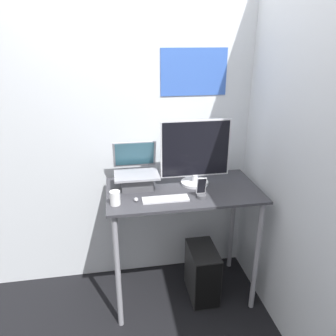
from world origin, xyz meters
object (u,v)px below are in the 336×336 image
object	(u,v)px
monitor	(195,155)
computer_tower	(202,272)
keyboard	(166,199)
mouse	(136,199)
laptop	(136,176)
cell_phone	(201,192)

from	to	relation	value
monitor	computer_tower	world-z (taller)	monitor
monitor	computer_tower	xyz separation A→B (m)	(0.05, -0.14, -0.99)
keyboard	computer_tower	world-z (taller)	keyboard
monitor	mouse	size ratio (longest dim) A/B	10.66
laptop	keyboard	xyz separation A→B (m)	(0.18, -0.25, -0.08)
laptop	mouse	size ratio (longest dim) A/B	6.65
computer_tower	keyboard	bearing A→B (deg)	-162.98
keyboard	cell_phone	world-z (taller)	cell_phone
mouse	cell_phone	xyz separation A→B (m)	(0.46, -0.03, 0.03)
keyboard	cell_phone	size ratio (longest dim) A/B	2.12
monitor	keyboard	xyz separation A→B (m)	(-0.27, -0.24, -0.23)
laptop	keyboard	bearing A→B (deg)	-54.09
cell_phone	keyboard	bearing A→B (deg)	178.36
laptop	computer_tower	distance (m)	0.99
laptop	keyboard	size ratio (longest dim) A/B	1.02
keyboard	computer_tower	distance (m)	0.83
laptop	cell_phone	world-z (taller)	laptop
laptop	monitor	xyz separation A→B (m)	(0.45, -0.01, 0.15)
keyboard	cell_phone	xyz separation A→B (m)	(0.26, -0.01, 0.04)
laptop	cell_phone	bearing A→B (deg)	-30.44
monitor	laptop	bearing A→B (deg)	178.76
keyboard	computer_tower	bearing A→B (deg)	17.02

